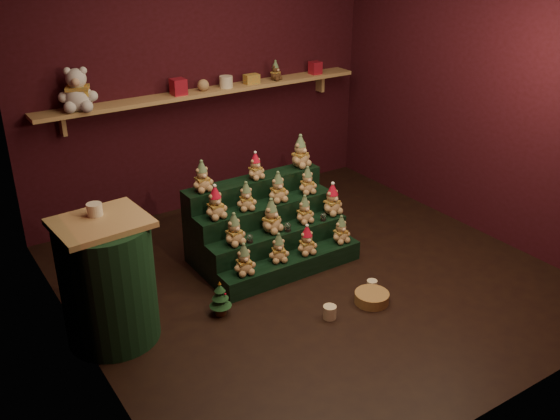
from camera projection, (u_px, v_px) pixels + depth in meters
ground at (311, 277)px, 5.60m from camera, size 4.00×4.00×0.00m
back_wall at (200, 79)px, 6.56m from camera, size 4.00×0.10×2.80m
front_wall at (534, 221)px, 3.45m from camera, size 4.00×0.10×2.80m
left_wall at (57, 181)px, 3.99m from camera, size 0.10×4.00×2.80m
right_wall at (486, 93)px, 6.03m from camera, size 0.10×4.00×2.80m
back_shelf at (208, 92)px, 6.47m from camera, size 3.60×0.26×0.24m
riser_tier_front at (292, 266)px, 5.60m from camera, size 1.40×0.22×0.18m
riser_tier_midfront at (279, 248)px, 5.73m from camera, size 1.40×0.22×0.36m
riser_tier_midback at (266, 230)px, 5.86m from camera, size 1.40×0.22×0.54m
riser_tier_back at (254, 213)px, 5.99m from camera, size 1.40×0.22×0.72m
teddy_0 at (244, 259)px, 5.26m from camera, size 0.22×0.20×0.27m
teddy_1 at (279, 248)px, 5.46m from camera, size 0.23×0.22×0.26m
teddy_2 at (307, 240)px, 5.58m from camera, size 0.22×0.20×0.27m
teddy_3 at (341, 229)px, 5.78m from camera, size 0.19×0.17×0.26m
teddy_4 at (234, 229)px, 5.36m from camera, size 0.23×0.21×0.28m
teddy_5 at (271, 216)px, 5.57m from camera, size 0.28×0.27×0.31m
teddy_6 at (304, 209)px, 5.75m from camera, size 0.19×0.17×0.26m
teddy_7 at (332, 199)px, 5.91m from camera, size 0.24×0.22×0.30m
teddy_8 at (215, 203)px, 5.42m from camera, size 0.22×0.20×0.29m
teddy_9 at (246, 196)px, 5.58m from camera, size 0.22×0.21×0.26m
teddy_10 at (278, 187)px, 5.75m from camera, size 0.22×0.20×0.28m
teddy_11 at (307, 180)px, 5.92m from camera, size 0.21×0.19×0.26m
teddy_12 at (202, 176)px, 5.51m from camera, size 0.20×0.18×0.28m
teddy_13 at (255, 166)px, 5.78m from camera, size 0.20×0.19×0.25m
teddy_14 at (300, 151)px, 6.05m from camera, size 0.27×0.26×0.31m
snow_globe_a at (250, 238)px, 5.43m from camera, size 0.06×0.06×0.08m
snow_globe_b at (288, 227)px, 5.62m from camera, size 0.06×0.06×0.08m
snow_globe_c at (323, 217)px, 5.82m from camera, size 0.06×0.06×0.08m
side_table at (108, 281)px, 4.61m from camera, size 0.69×0.69×0.99m
table_ornament at (95, 209)px, 4.45m from camera, size 0.11×0.11×0.09m
mini_christmas_tree at (220, 298)px, 5.02m from camera, size 0.18×0.18×0.31m
mug_left at (330, 312)px, 5.01m from camera, size 0.11×0.11×0.11m
mug_right at (372, 285)px, 5.39m from camera, size 0.09×0.09×0.09m
wicker_basket at (372, 298)px, 5.22m from camera, size 0.33×0.33×0.09m
white_bear at (77, 83)px, 5.66m from camera, size 0.45×0.43×0.50m
brown_bear at (275, 71)px, 6.79m from camera, size 0.19×0.18×0.21m
gift_tin_red_a at (178, 87)px, 6.24m from camera, size 0.14×0.14×0.16m
gift_tin_cream at (226, 82)px, 6.52m from camera, size 0.14×0.14×0.12m
gift_tin_red_b at (315, 68)px, 7.09m from camera, size 0.12×0.12×0.14m
shelf_plush_ball at (203, 85)px, 6.38m from camera, size 0.12×0.12×0.12m
scarf_gift_box at (252, 79)px, 6.68m from camera, size 0.16×0.10×0.10m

